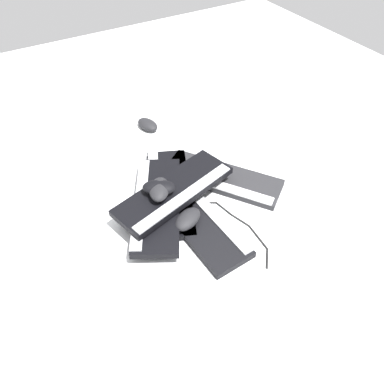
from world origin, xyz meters
The scene contains 11 objects.
ground_plane centered at (0.00, 0.00, 0.00)m, with size 3.20×3.20×0.00m, color white.
keyboard_0 centered at (0.20, 0.03, 0.01)m, with size 0.38×0.45×0.03m.
keyboard_1 centered at (0.00, 0.07, 0.01)m, with size 0.32×0.46×0.03m.
keyboard_2 centered at (0.02, -0.10, 0.01)m, with size 0.18×0.45×0.03m.
keyboard_3 centered at (-0.08, 0.02, 0.04)m, with size 0.34×0.46×0.03m.
keyboard_4 centered at (-0.01, 0.01, 0.07)m, with size 0.46×0.26×0.03m.
mouse_0 centered at (-0.02, -0.11, 0.05)m, with size 0.11×0.07×0.04m, color black.
mouse_1 centered at (-0.07, 0.01, 0.11)m, with size 0.11×0.07×0.04m, color black.
mouse_2 centered at (0.11, 0.48, 0.02)m, with size 0.11×0.07×0.04m, color black.
mouse_3 centered at (-0.06, 0.02, 0.11)m, with size 0.11×0.07×0.04m, color black.
cable_0 centered at (0.09, -0.14, 0.00)m, with size 0.24×0.36×0.01m.
Camera 1 is at (-0.42, -0.80, 0.97)m, focal length 35.00 mm.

